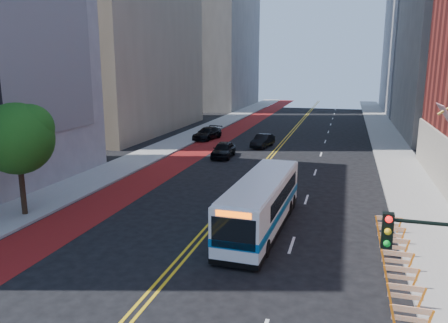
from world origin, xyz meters
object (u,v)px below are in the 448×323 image
transit_bus (262,203)px  car_b (263,141)px  street_tree (18,136)px  car_c (207,133)px  traffic_signal (430,273)px  car_a (223,150)px

transit_bus → car_b: transit_bus is taller
street_tree → car_c: 30.00m
street_tree → car_c: (1.94, 29.64, -4.17)m
street_tree → traffic_signal: 22.79m
traffic_signal → car_a: (-13.86, 29.40, -2.95)m
street_tree → car_b: bearing=70.2°
traffic_signal → car_b: traffic_signal is taller
traffic_signal → car_b: (-11.16, 35.95, -3.01)m
street_tree → transit_bus: 14.63m
car_b → car_c: bearing=165.6°
street_tree → car_a: size_ratio=1.47×
car_c → transit_bus: bearing=-56.7°
traffic_signal → transit_bus: traffic_signal is taller
street_tree → car_c: size_ratio=1.32×
transit_bus → street_tree: bearing=-170.6°
traffic_signal → car_c: size_ratio=1.00×
street_tree → transit_bus: street_tree is taller
street_tree → car_c: bearing=86.2°
traffic_signal → car_c: 43.54m
transit_bus → traffic_signal: bearing=-57.7°
car_b → car_c: size_ratio=0.84×
transit_bus → car_b: size_ratio=2.49×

